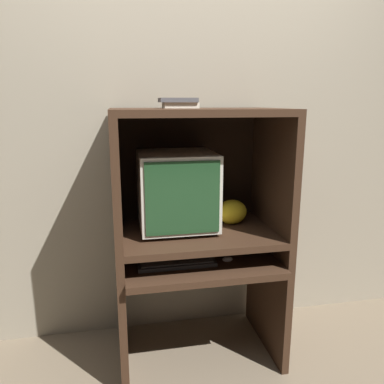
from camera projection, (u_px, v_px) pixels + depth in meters
The scene contains 9 objects.
wall_back at pixel (186, 129), 2.31m from camera, with size 6.00×0.06×2.60m.
desk_base at pixel (199, 292), 2.14m from camera, with size 0.91×0.64×0.63m.
desk_monitor_shelf at pixel (198, 235), 2.10m from camera, with size 0.91×0.60×0.14m.
hutch_upper at pixel (197, 152), 2.02m from camera, with size 0.91×0.60×0.66m.
crt_monitor at pixel (177, 190), 2.07m from camera, with size 0.42×0.42×0.43m.
keyboard at pixel (177, 263), 1.97m from camera, with size 0.41×0.13×0.03m.
mouse at pixel (227, 259), 2.02m from camera, with size 0.06×0.04×0.03m.
snack_bag at pixel (232, 212), 2.18m from camera, with size 0.17×0.13×0.14m.
book_stack at pixel (179, 103), 2.00m from camera, with size 0.21×0.14×0.05m.
Camera 1 is at (-0.42, -1.64, 1.46)m, focal length 35.00 mm.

